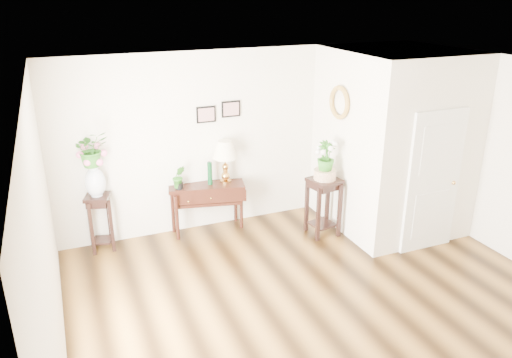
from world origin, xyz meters
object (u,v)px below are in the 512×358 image
table_lamp (225,161)px  plant_stand_b (323,207)px  console_table (207,207)px  plant_stand_a (100,223)px

table_lamp → plant_stand_b: (1.32, -0.80, -0.67)m
console_table → plant_stand_b: size_ratio=1.27×
table_lamp → plant_stand_b: 1.68m
plant_stand_a → plant_stand_b: size_ratio=0.94×
console_table → plant_stand_a: 1.63m
plant_stand_a → plant_stand_b: (3.27, -0.80, 0.03)m
console_table → plant_stand_a: plant_stand_a is taller
table_lamp → plant_stand_b: bearing=-31.4°
console_table → table_lamp: bearing=12.9°
console_table → plant_stand_a: size_ratio=1.36×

